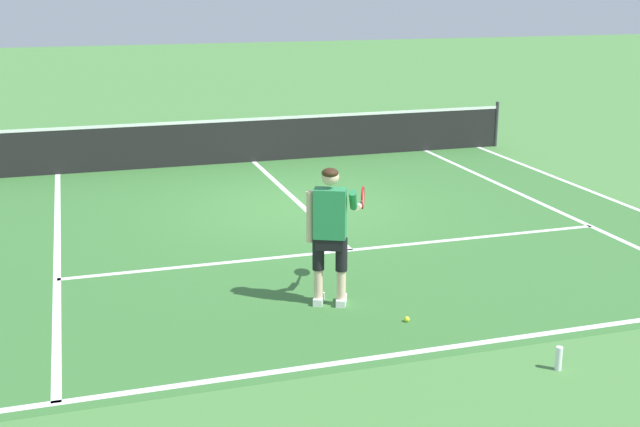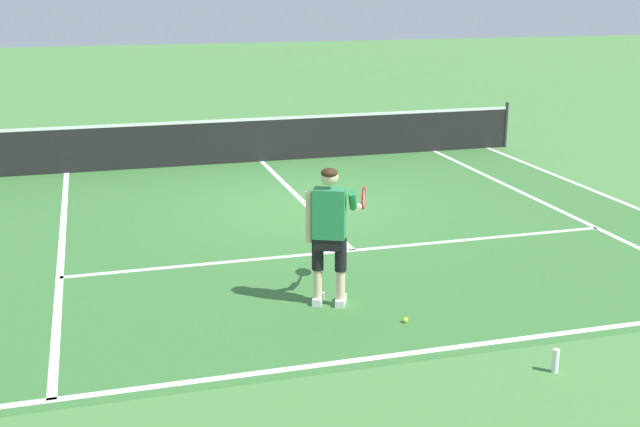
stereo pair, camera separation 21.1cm
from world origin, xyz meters
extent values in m
plane|color=#477F3D|center=(0.00, 0.00, 0.00)|extent=(80.00, 80.00, 0.00)
cube|color=#387033|center=(0.00, -1.03, 0.00)|extent=(10.98, 10.22, 0.00)
cube|color=white|center=(0.00, -5.95, 0.00)|extent=(10.98, 0.10, 0.01)
cube|color=white|center=(0.00, -2.52, 0.00)|extent=(8.23, 0.10, 0.01)
cube|color=white|center=(0.00, 0.68, 0.00)|extent=(0.10, 6.40, 0.01)
cube|color=white|center=(-4.12, -1.03, 0.00)|extent=(0.10, 9.82, 0.01)
cube|color=white|center=(4.12, -1.03, 0.00)|extent=(0.10, 9.82, 0.01)
cube|color=white|center=(5.49, -1.03, 0.00)|extent=(0.10, 9.82, 0.01)
cylinder|color=#333338|center=(5.94, 3.88, 0.54)|extent=(0.08, 0.08, 1.07)
cube|color=black|center=(0.00, 3.88, 0.46)|extent=(11.84, 0.02, 0.91)
cube|color=white|center=(0.00, 3.88, 0.94)|extent=(11.84, 0.03, 0.06)
cube|color=white|center=(-1.04, -4.32, 0.04)|extent=(0.22, 0.30, 0.09)
cube|color=white|center=(-0.78, -4.44, 0.04)|extent=(0.22, 0.30, 0.09)
cylinder|color=beige|center=(-1.05, -4.35, 0.27)|extent=(0.11, 0.11, 0.36)
cylinder|color=black|center=(-1.05, -4.35, 0.66)|extent=(0.14, 0.14, 0.41)
cylinder|color=beige|center=(-0.80, -4.47, 0.27)|extent=(0.11, 0.11, 0.36)
cylinder|color=black|center=(-0.80, -4.47, 0.66)|extent=(0.14, 0.14, 0.41)
cube|color=black|center=(-0.93, -4.41, 0.82)|extent=(0.39, 0.32, 0.20)
cube|color=#28844C|center=(-0.93, -4.41, 1.16)|extent=(0.44, 0.36, 0.60)
cylinder|color=beige|center=(-1.15, -4.31, 1.11)|extent=(0.09, 0.09, 0.62)
cylinder|color=#28844C|center=(-0.65, -4.44, 1.31)|extent=(0.19, 0.28, 0.29)
cylinder|color=beige|center=(-0.52, -4.27, 1.17)|extent=(0.19, 0.30, 0.14)
sphere|color=beige|center=(-0.92, -4.40, 1.60)|extent=(0.21, 0.21, 0.21)
ellipsoid|color=#382314|center=(-0.93, -4.42, 1.66)|extent=(0.26, 0.26, 0.12)
cylinder|color=#232326|center=(-0.42, -4.08, 1.14)|extent=(0.11, 0.19, 0.03)
cylinder|color=red|center=(-0.36, -3.94, 1.14)|extent=(0.06, 0.10, 0.02)
torus|color=red|center=(-0.28, -3.77, 1.14)|extent=(0.15, 0.28, 0.30)
cylinder|color=silver|center=(-0.28, -3.77, 1.14)|extent=(0.11, 0.23, 0.25)
sphere|color=#CCE02D|center=(-0.23, -5.17, 0.03)|extent=(0.07, 0.07, 0.07)
cylinder|color=white|center=(0.76, -6.74, 0.13)|extent=(0.07, 0.07, 0.25)
camera|label=1|loc=(-3.77, -13.15, 3.79)|focal=45.41mm
camera|label=2|loc=(-3.57, -13.21, 3.79)|focal=45.41mm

